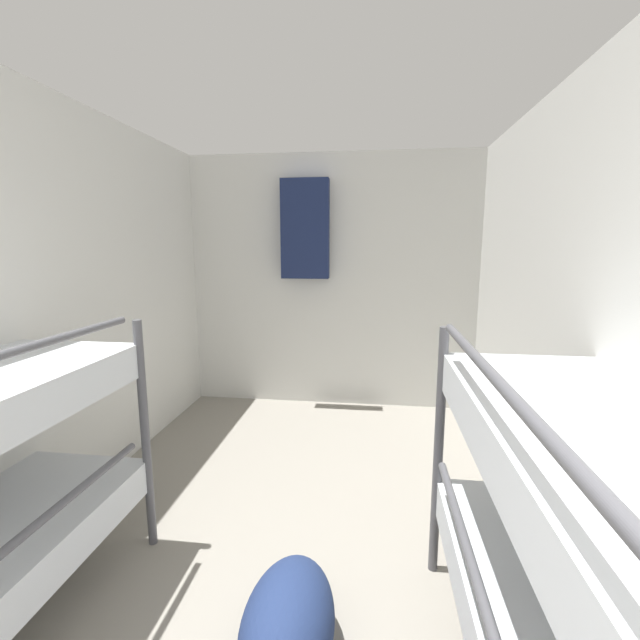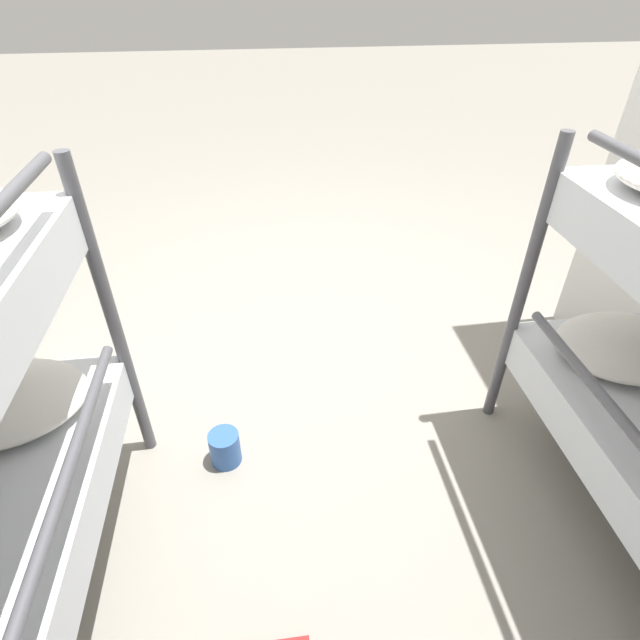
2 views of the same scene
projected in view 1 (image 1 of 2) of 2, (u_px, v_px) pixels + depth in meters
wall_right at (625, 337)px, 1.68m from camera, size 0.06×4.71×2.41m
wall_back at (332, 283)px, 4.13m from camera, size 2.86×0.06×2.41m
duffel_bag at (288, 625)px, 1.58m from camera, size 0.34×0.60×0.34m
hanging_coat at (305, 229)px, 3.92m from camera, size 0.44×0.12×0.90m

